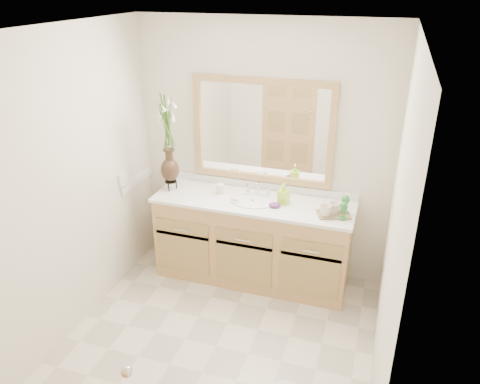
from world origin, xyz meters
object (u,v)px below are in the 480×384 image
(flower_vase, at_px, (168,132))
(tray, at_px, (334,214))
(soap_bottle, at_px, (284,195))
(tumbler, at_px, (220,189))

(flower_vase, distance_m, tray, 1.66)
(flower_vase, bearing_deg, tray, -2.28)
(flower_vase, xyz_separation_m, tray, (1.56, -0.06, -0.56))
(soap_bottle, height_order, tray, soap_bottle)
(tumbler, xyz_separation_m, tray, (1.08, -0.12, -0.04))
(soap_bottle, relative_size, tray, 0.63)
(tumbler, distance_m, tray, 1.08)
(flower_vase, height_order, soap_bottle, flower_vase)
(tumbler, bearing_deg, soap_bottle, -2.25)
(flower_vase, xyz_separation_m, tumbler, (0.48, 0.05, -0.52))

